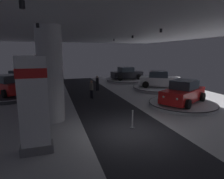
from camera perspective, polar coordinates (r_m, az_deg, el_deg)
The scene contains 17 objects.
ground at distance 10.21m, azimuth 5.61°, elevation -12.49°, with size 24.00×44.00×0.06m.
ceiling_with_spotlights at distance 9.52m, azimuth 6.26°, elevation 20.08°, with size 24.00×44.00×0.39m.
column_left at distance 11.79m, azimuth -17.50°, elevation 4.18°, with size 1.43×1.43×5.50m.
brand_sign_pylon at distance 8.20m, azimuth -21.82°, elevation -4.05°, with size 1.28×0.67×3.88m.
display_platform_deep_left at distance 25.77m, azimuth -24.71°, elevation 1.11°, with size 5.05×5.05×0.23m.
display_car_deep_left at distance 25.67m, azimuth -24.92°, elevation 3.02°, with size 4.56×3.54×1.71m.
display_platform_far_left at distance 20.08m, azimuth -27.82°, elevation -1.47°, with size 5.96×5.96×0.33m.
display_car_far_left at distance 19.89m, azimuth -28.01°, elevation 1.10°, with size 3.84×4.49×1.71m.
display_platform_deep_right at distance 27.55m, azimuth 4.31°, elevation 2.72°, with size 5.69×5.69×0.31m.
display_car_deep_right at distance 27.43m, azimuth 4.28°, elevation 4.58°, with size 4.32×2.40×1.71m.
display_platform_far_right at distance 21.86m, azimuth 13.68°, elevation 0.38°, with size 5.76×5.76×0.33m.
display_car_far_right at distance 21.72m, azimuth 13.71°, elevation 2.76°, with size 4.52×3.75×1.71m.
display_platform_mid_right at distance 15.83m, azimuth 19.79°, elevation -3.99°, with size 5.02×5.02×0.26m.
display_car_mid_right at distance 15.67m, azimuth 20.03°, elevation -0.87°, with size 4.54×3.69×1.71m.
visitor_walking_near at distance 17.26m, azimuth -5.98°, elevation 0.36°, with size 0.32×0.32×1.59m.
visitor_walking_far at distance 20.74m, azimuth -4.30°, elevation 2.13°, with size 0.32×0.32×1.59m.
stanchion_a at distance 10.62m, azimuth 5.99°, elevation -9.27°, with size 0.28×0.28×1.01m.
Camera 1 is at (-3.71, -8.63, 3.99)m, focal length 31.34 mm.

